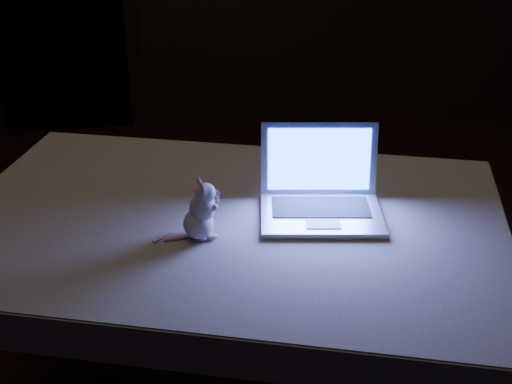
{
  "coord_description": "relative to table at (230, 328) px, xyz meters",
  "views": [
    {
      "loc": [
        -0.35,
        -2.25,
        1.83
      ],
      "look_at": [
        -0.12,
        -0.44,
        0.9
      ],
      "focal_mm": 48.0,
      "sensor_mm": 36.0,
      "label": 1
    }
  ],
  "objects": [
    {
      "name": "plush_mouse",
      "position": [
        -0.09,
        -0.11,
        0.51
      ],
      "size": [
        0.18,
        0.18,
        0.17
      ],
      "primitive_type": null,
      "rotation": [
        0.0,
        0.0,
        -0.62
      ],
      "color": "silver",
      "rests_on": "tablecloth"
    },
    {
      "name": "tablecloth",
      "position": [
        0.02,
        -0.06,
        0.36
      ],
      "size": [
        1.94,
        1.63,
        0.11
      ],
      "primitive_type": null,
      "rotation": [
        0.0,
        0.0,
        -0.38
      ],
      "color": "beige",
      "rests_on": "table"
    },
    {
      "name": "laptop",
      "position": [
        0.28,
        -0.04,
        0.54
      ],
      "size": [
        0.4,
        0.36,
        0.24
      ],
      "primitive_type": null,
      "rotation": [
        0.0,
        0.0,
        -0.13
      ],
      "color": "#B8B7BD",
      "rests_on": "tablecloth"
    },
    {
      "name": "table",
      "position": [
        0.0,
        0.0,
        0.0
      ],
      "size": [
        1.75,
        1.39,
        0.82
      ],
      "primitive_type": null,
      "rotation": [
        0.0,
        0.0,
        -0.3
      ],
      "color": "black",
      "rests_on": "floor"
    },
    {
      "name": "floor",
      "position": [
        0.21,
        0.46,
        -0.41
      ],
      "size": [
        5.0,
        5.0,
        0.0
      ],
      "primitive_type": "plane",
      "color": "black",
      "rests_on": "ground"
    }
  ]
}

